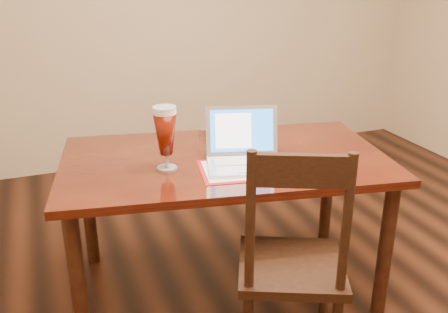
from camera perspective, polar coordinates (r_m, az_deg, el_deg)
name	(u,v)px	position (r m, az deg, el deg)	size (l,w,h in m)	color
dining_table	(224,172)	(2.58, -0.05, -1.76)	(1.78, 1.20, 1.08)	#4C190A
dining_chair	(292,264)	(2.20, 7.80, -12.10)	(0.59, 0.58, 1.06)	black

